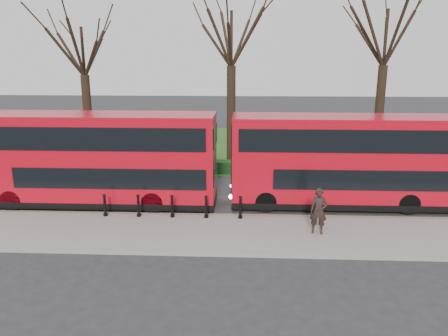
{
  "coord_description": "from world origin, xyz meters",
  "views": [
    {
      "loc": [
        2.91,
        -19.88,
        7.33
      ],
      "look_at": [
        1.96,
        0.5,
        2.0
      ],
      "focal_mm": 35.0,
      "sensor_mm": 36.0,
      "label": 1
    }
  ],
  "objects_px": {
    "pedestrian": "(319,211)",
    "bus_lead": "(99,160)",
    "bollard_row": "(172,207)",
    "bus_rear": "(347,162)"
  },
  "relations": [
    {
      "from": "bollard_row",
      "to": "pedestrian",
      "type": "xyz_separation_m",
      "value": [
        6.31,
        -1.54,
        0.46
      ]
    },
    {
      "from": "bus_lead",
      "to": "pedestrian",
      "type": "height_order",
      "value": "bus_lead"
    },
    {
      "from": "bollard_row",
      "to": "bus_lead",
      "type": "xyz_separation_m",
      "value": [
        -3.9,
        1.99,
        1.65
      ]
    },
    {
      "from": "bus_lead",
      "to": "bus_rear",
      "type": "xyz_separation_m",
      "value": [
        12.14,
        0.38,
        -0.05
      ]
    },
    {
      "from": "bollard_row",
      "to": "bus_rear",
      "type": "relative_size",
      "value": 0.56
    },
    {
      "from": "bus_lead",
      "to": "pedestrian",
      "type": "relative_size",
      "value": 5.96
    },
    {
      "from": "bus_rear",
      "to": "bus_lead",
      "type": "bearing_deg",
      "value": -178.2
    },
    {
      "from": "pedestrian",
      "to": "bus_lead",
      "type": "bearing_deg",
      "value": 172.34
    },
    {
      "from": "bollard_row",
      "to": "bus_rear",
      "type": "xyz_separation_m",
      "value": [
        8.25,
        2.38,
        1.6
      ]
    },
    {
      "from": "bollard_row",
      "to": "bus_lead",
      "type": "height_order",
      "value": "bus_lead"
    }
  ]
}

